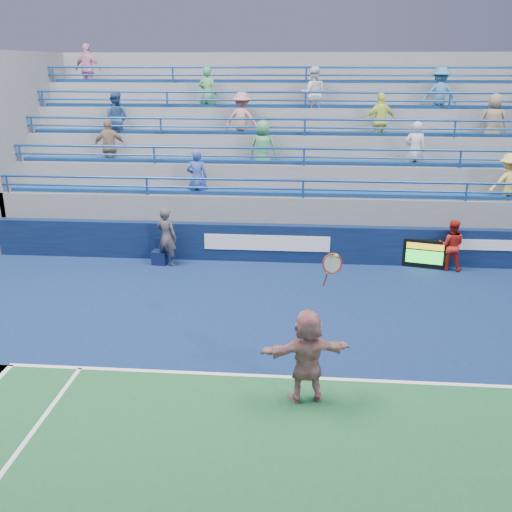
# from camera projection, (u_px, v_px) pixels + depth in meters

# --- Properties ---
(ground) EXTENTS (120.00, 120.00, 0.00)m
(ground) POSITION_uv_depth(u_px,v_px,m) (298.00, 379.00, 10.43)
(ground) COLOR #333538
(sponsor_wall) EXTENTS (18.00, 0.32, 1.10)m
(sponsor_wall) POSITION_uv_depth(u_px,v_px,m) (302.00, 244.00, 16.39)
(sponsor_wall) COLOR #0A1537
(sponsor_wall) RESTS_ON ground
(bleacher_stand) EXTENTS (18.00, 5.60, 6.13)m
(bleacher_stand) POSITION_uv_depth(u_px,v_px,m) (303.00, 184.00, 19.63)
(bleacher_stand) COLOR slate
(bleacher_stand) RESTS_ON ground
(serve_speed_board) EXTENTS (1.18, 0.40, 0.82)m
(serve_speed_board) POSITION_uv_depth(u_px,v_px,m) (425.00, 254.00, 15.93)
(serve_speed_board) COLOR black
(serve_speed_board) RESTS_ON ground
(judge_chair) EXTENTS (0.44, 0.44, 0.72)m
(judge_chair) POSITION_uv_depth(u_px,v_px,m) (160.00, 256.00, 16.32)
(judge_chair) COLOR #0C173D
(judge_chair) RESTS_ON ground
(tennis_player) EXTENTS (1.61, 0.84, 2.66)m
(tennis_player) POSITION_uv_depth(u_px,v_px,m) (307.00, 356.00, 9.53)
(tennis_player) COLOR silver
(tennis_player) RESTS_ON ground
(line_judge) EXTENTS (0.72, 0.59, 1.69)m
(line_judge) POSITION_uv_depth(u_px,v_px,m) (167.00, 237.00, 16.01)
(line_judge) COLOR #121A33
(line_judge) RESTS_ON ground
(ball_girl) EXTENTS (0.81, 0.69, 1.44)m
(ball_girl) POSITION_uv_depth(u_px,v_px,m) (451.00, 245.00, 15.69)
(ball_girl) COLOR #B11E14
(ball_girl) RESTS_ON ground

